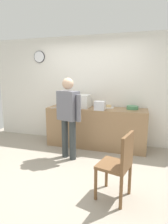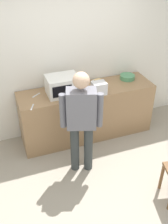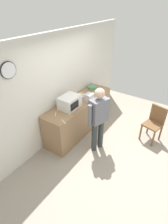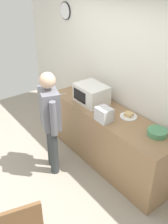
{
  "view_description": "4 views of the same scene",
  "coord_description": "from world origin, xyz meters",
  "px_view_note": "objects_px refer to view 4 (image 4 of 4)",
  "views": [
    {
      "loc": [
        1.15,
        -2.88,
        1.66
      ],
      "look_at": [
        0.02,
        0.88,
        0.89
      ],
      "focal_mm": 29.65,
      "sensor_mm": 36.0,
      "label": 1
    },
    {
      "loc": [
        -1.18,
        -2.42,
        3.0
      ],
      "look_at": [
        -0.01,
        0.73,
        0.82
      ],
      "focal_mm": 42.8,
      "sensor_mm": 36.0,
      "label": 2
    },
    {
      "loc": [
        -3.12,
        -1.17,
        3.18
      ],
      "look_at": [
        -0.05,
        0.9,
        0.82
      ],
      "focal_mm": 29.03,
      "sensor_mm": 36.0,
      "label": 3
    },
    {
      "loc": [
        2.63,
        -1.05,
        2.82
      ],
      "look_at": [
        0.01,
        0.9,
        0.95
      ],
      "focal_mm": 40.87,
      "sensor_mm": 36.0,
      "label": 4
    }
  ],
  "objects_px": {
    "sandwich_plate": "(129,116)",
    "spoon_utensil": "(60,94)",
    "fork_utensil": "(81,92)",
    "microwave": "(92,94)",
    "person_standing": "(50,117)",
    "salad_bowl": "(157,132)",
    "toaster": "(104,114)"
  },
  "relations": [
    {
      "from": "salad_bowl",
      "to": "person_standing",
      "type": "relative_size",
      "value": 0.16
    },
    {
      "from": "microwave",
      "to": "salad_bowl",
      "type": "bearing_deg",
      "value": 5.59
    },
    {
      "from": "sandwich_plate",
      "to": "spoon_utensil",
      "type": "height_order",
      "value": "sandwich_plate"
    },
    {
      "from": "toaster",
      "to": "fork_utensil",
      "type": "height_order",
      "value": "toaster"
    },
    {
      "from": "microwave",
      "to": "person_standing",
      "type": "relative_size",
      "value": 0.31
    },
    {
      "from": "microwave",
      "to": "fork_utensil",
      "type": "height_order",
      "value": "microwave"
    },
    {
      "from": "sandwich_plate",
      "to": "toaster",
      "type": "bearing_deg",
      "value": -111.18
    },
    {
      "from": "fork_utensil",
      "to": "spoon_utensil",
      "type": "bearing_deg",
      "value": -110.93
    },
    {
      "from": "microwave",
      "to": "fork_utensil",
      "type": "relative_size",
      "value": 2.94
    },
    {
      "from": "salad_bowl",
      "to": "fork_utensil",
      "type": "bearing_deg",
      "value": -178.97
    },
    {
      "from": "salad_bowl",
      "to": "toaster",
      "type": "bearing_deg",
      "value": -154.6
    },
    {
      "from": "sandwich_plate",
      "to": "spoon_utensil",
      "type": "relative_size",
      "value": 1.48
    },
    {
      "from": "spoon_utensil",
      "to": "person_standing",
      "type": "height_order",
      "value": "person_standing"
    },
    {
      "from": "spoon_utensil",
      "to": "microwave",
      "type": "bearing_deg",
      "value": 24.19
    },
    {
      "from": "microwave",
      "to": "salad_bowl",
      "type": "height_order",
      "value": "microwave"
    },
    {
      "from": "sandwich_plate",
      "to": "toaster",
      "type": "distance_m",
      "value": 0.39
    },
    {
      "from": "microwave",
      "to": "sandwich_plate",
      "type": "distance_m",
      "value": 0.71
    },
    {
      "from": "spoon_utensil",
      "to": "person_standing",
      "type": "distance_m",
      "value": 0.79
    },
    {
      "from": "fork_utensil",
      "to": "salad_bowl",
      "type": "bearing_deg",
      "value": 1.03
    },
    {
      "from": "microwave",
      "to": "person_standing",
      "type": "distance_m",
      "value": 0.79
    },
    {
      "from": "person_standing",
      "to": "toaster",
      "type": "bearing_deg",
      "value": 48.8
    },
    {
      "from": "fork_utensil",
      "to": "microwave",
      "type": "bearing_deg",
      "value": -12.26
    },
    {
      "from": "fork_utensil",
      "to": "person_standing",
      "type": "xyz_separation_m",
      "value": [
        0.45,
        -0.87,
        0.02
      ]
    },
    {
      "from": "spoon_utensil",
      "to": "toaster",
      "type": "bearing_deg",
      "value": 2.11
    },
    {
      "from": "salad_bowl",
      "to": "person_standing",
      "type": "xyz_separation_m",
      "value": [
        -1.18,
        -0.9,
        -0.02
      ]
    },
    {
      "from": "salad_bowl",
      "to": "person_standing",
      "type": "height_order",
      "value": "person_standing"
    },
    {
      "from": "microwave",
      "to": "spoon_utensil",
      "type": "xyz_separation_m",
      "value": [
        -0.54,
        -0.24,
        -0.15
      ]
    },
    {
      "from": "fork_utensil",
      "to": "person_standing",
      "type": "bearing_deg",
      "value": -62.67
    },
    {
      "from": "fork_utensil",
      "to": "person_standing",
      "type": "height_order",
      "value": "person_standing"
    },
    {
      "from": "salad_bowl",
      "to": "toaster",
      "type": "height_order",
      "value": "toaster"
    },
    {
      "from": "microwave",
      "to": "person_standing",
      "type": "height_order",
      "value": "person_standing"
    },
    {
      "from": "spoon_utensil",
      "to": "sandwich_plate",
      "type": "bearing_deg",
      "value": 17.96
    }
  ]
}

